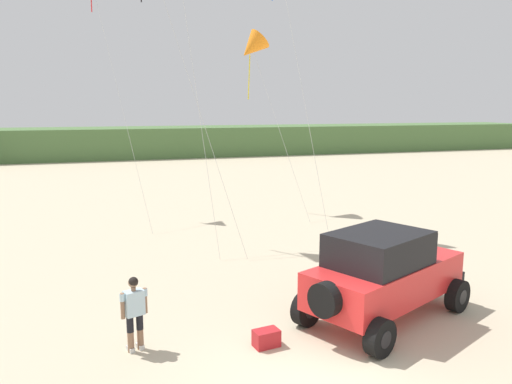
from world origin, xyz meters
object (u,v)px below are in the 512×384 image
(jeep, at_px, (384,273))
(person_watching, at_px, (134,310))
(kite_green_box, at_px, (252,47))
(cooler_box, at_px, (266,338))

(jeep, xyz_separation_m, person_watching, (-5.98, 0.14, -0.26))
(jeep, bearing_deg, kite_green_box, 86.45)
(cooler_box, relative_size, kite_green_box, 0.06)
(kite_green_box, bearing_deg, jeep, -93.55)
(jeep, relative_size, cooler_box, 8.93)
(jeep, relative_size, kite_green_box, 0.55)
(cooler_box, distance_m, kite_green_box, 17.07)
(person_watching, height_order, kite_green_box, kite_green_box)
(person_watching, relative_size, kite_green_box, 0.18)
(person_watching, distance_m, cooler_box, 2.94)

